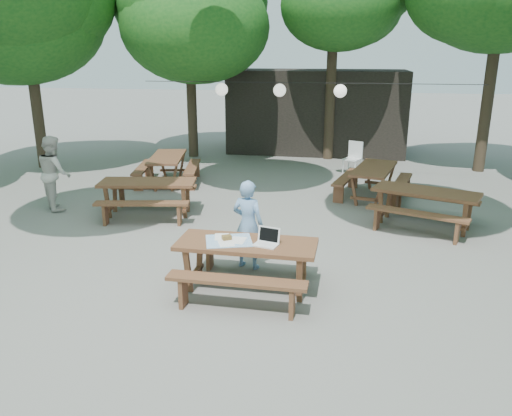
{
  "coord_description": "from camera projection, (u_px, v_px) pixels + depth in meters",
  "views": [
    {
      "loc": [
        1.83,
        -7.5,
        3.32
      ],
      "look_at": [
        0.4,
        -0.29,
        1.05
      ],
      "focal_mm": 35.0,
      "sensor_mm": 36.0,
      "label": 1
    }
  ],
  "objects": [
    {
      "name": "picnic_table_far_e",
      "position": [
        373.0,
        182.0,
        11.94
      ],
      "size": [
        1.95,
        2.19,
        0.75
      ],
      "rotation": [
        0.0,
        0.0,
        1.36
      ],
      "color": "brown",
      "rests_on": "ground"
    },
    {
      "name": "pavilion",
      "position": [
        318.0,
        111.0,
        17.68
      ],
      "size": [
        6.0,
        3.0,
        2.8
      ],
      "primitive_type": "cube",
      "color": "black",
      "rests_on": "ground"
    },
    {
      "name": "paper_lanterns",
      "position": [
        280.0,
        90.0,
        13.3
      ],
      "size": [
        9.0,
        0.34,
        0.38
      ],
      "color": "black",
      "rests_on": "ground"
    },
    {
      "name": "second_person",
      "position": [
        54.0,
        173.0,
        10.98
      ],
      "size": [
        1.0,
        1.01,
        1.64
      ],
      "primitive_type": "imported",
      "rotation": [
        0.0,
        0.0,
        2.32
      ],
      "color": "silver",
      "rests_on": "ground"
    },
    {
      "name": "tabletop_clutter",
      "position": [
        228.0,
        240.0,
        7.17
      ],
      "size": [
        0.79,
        0.73,
        0.08
      ],
      "color": "#3D8DD1",
      "rests_on": "main_picnic_table"
    },
    {
      "name": "ground",
      "position": [
        236.0,
        261.0,
        8.35
      ],
      "size": [
        80.0,
        80.0,
        0.0
      ],
      "primitive_type": "plane",
      "color": "#60605B",
      "rests_on": "ground"
    },
    {
      "name": "laptop",
      "position": [
        267.0,
        240.0,
        7.03
      ],
      "size": [
        0.38,
        0.33,
        0.24
      ],
      "rotation": [
        0.0,
        0.0,
        -0.23
      ],
      "color": "white",
      "rests_on": "main_picnic_table"
    },
    {
      "name": "picnic_table_nw",
      "position": [
        148.0,
        197.0,
        10.66
      ],
      "size": [
        2.17,
        1.92,
        0.75
      ],
      "rotation": [
        0.0,
        0.0,
        0.19
      ],
      "color": "brown",
      "rests_on": "ground"
    },
    {
      "name": "picnic_table_ne",
      "position": [
        424.0,
        208.0,
        9.94
      ],
      "size": [
        2.32,
        2.13,
        0.75
      ],
      "rotation": [
        0.0,
        0.0,
        -0.35
      ],
      "color": "brown",
      "rests_on": "ground"
    },
    {
      "name": "plastic_chair",
      "position": [
        352.0,
        164.0,
        14.54
      ],
      "size": [
        0.58,
        0.58,
        0.9
      ],
      "rotation": [
        0.0,
        0.0,
        -0.43
      ],
      "color": "silver",
      "rests_on": "ground"
    },
    {
      "name": "main_picnic_table",
      "position": [
        247.0,
        266.0,
        7.23
      ],
      "size": [
        2.0,
        1.58,
        0.75
      ],
      "color": "brown",
      "rests_on": "ground"
    },
    {
      "name": "picnic_table_far_w",
      "position": [
        168.0,
        169.0,
        13.27
      ],
      "size": [
        1.95,
        2.19,
        0.75
      ],
      "rotation": [
        0.0,
        0.0,
        1.79
      ],
      "color": "brown",
      "rests_on": "ground"
    },
    {
      "name": "woman",
      "position": [
        248.0,
        225.0,
        7.93
      ],
      "size": [
        0.6,
        0.47,
        1.45
      ],
      "primitive_type": "imported",
      "rotation": [
        0.0,
        0.0,
        2.88
      ],
      "color": "#74A1D4",
      "rests_on": "ground"
    }
  ]
}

